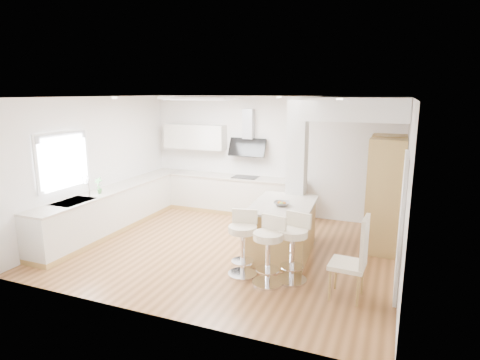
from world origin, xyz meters
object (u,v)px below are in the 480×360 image
at_px(bar_stool_c, 293,244).
at_px(dining_chair, 356,256).
at_px(bar_stool_a, 243,240).
at_px(bar_stool_b, 269,247).
at_px(peninsula, 283,229).

xyz_separation_m(bar_stool_c, dining_chair, (0.96, -0.24, 0.05)).
bearing_deg(bar_stool_a, bar_stool_b, -26.91).
height_order(bar_stool_c, dining_chair, dining_chair).
bearing_deg(bar_stool_b, peninsula, 107.77).
relative_size(peninsula, bar_stool_b, 1.55).
distance_m(bar_stool_b, dining_chair, 1.27).
distance_m(bar_stool_a, dining_chair, 1.76).
xyz_separation_m(peninsula, dining_chair, (1.39, -1.20, 0.17)).
relative_size(bar_stool_a, bar_stool_c, 0.98).
distance_m(peninsula, bar_stool_c, 1.06).
bearing_deg(peninsula, bar_stool_a, -112.83).
bearing_deg(bar_stool_b, bar_stool_a, 175.24).
height_order(peninsula, bar_stool_c, bar_stool_c).
distance_m(bar_stool_a, bar_stool_c, 0.80).
relative_size(bar_stool_a, dining_chair, 0.86).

